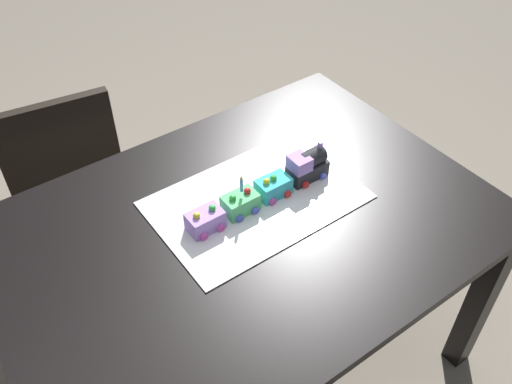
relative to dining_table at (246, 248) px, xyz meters
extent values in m
plane|color=gray|center=(0.00, 0.00, -0.63)|extent=(8.00, 8.00, 0.00)
cube|color=black|center=(0.00, 0.00, 0.09)|extent=(1.40, 1.00, 0.03)
cube|color=black|center=(-0.64, -0.44, -0.28)|extent=(0.07, 0.07, 0.71)
cube|color=black|center=(0.64, -0.44, -0.28)|extent=(0.07, 0.07, 0.71)
cube|color=black|center=(-0.64, 0.44, -0.28)|extent=(0.07, 0.07, 0.71)
cube|color=black|center=(0.26, -0.90, -0.19)|extent=(0.45, 0.45, 0.04)
cube|color=black|center=(0.28, -0.72, 0.03)|extent=(0.40, 0.09, 0.40)
cube|color=black|center=(0.06, -1.04, -0.42)|extent=(0.04, 0.04, 0.42)
cube|color=black|center=(0.40, -1.09, -0.42)|extent=(0.04, 0.04, 0.42)
cube|color=black|center=(0.11, -0.71, -0.42)|extent=(0.04, 0.04, 0.42)
cube|color=black|center=(0.45, -0.76, -0.42)|extent=(0.04, 0.04, 0.42)
cube|color=silver|center=(-0.08, -0.06, 0.11)|extent=(0.60, 0.40, 0.00)
cube|color=#232328|center=(-0.26, -0.05, 0.14)|extent=(0.12, 0.06, 0.05)
cylinder|color=#232328|center=(-0.28, -0.05, 0.18)|extent=(0.07, 0.05, 0.05)
cube|color=#AD84E0|center=(-0.23, -0.05, 0.18)|extent=(0.06, 0.06, 0.04)
cylinder|color=#AD84E0|center=(-0.31, -0.05, 0.21)|extent=(0.02, 0.02, 0.03)
sphere|color=#F4EFCC|center=(-0.33, -0.05, 0.14)|extent=(0.02, 0.02, 0.02)
cylinder|color=#4C59D8|center=(-0.30, -0.08, 0.12)|extent=(0.02, 0.01, 0.02)
cylinder|color=yellow|center=(-0.23, -0.08, 0.12)|extent=(0.02, 0.01, 0.02)
cylinder|color=#4C59D8|center=(-0.30, -0.01, 0.12)|extent=(0.02, 0.01, 0.02)
cylinder|color=red|center=(-0.23, -0.01, 0.12)|extent=(0.02, 0.01, 0.02)
cube|color=#38B7C6|center=(-0.13, -0.05, 0.14)|extent=(0.10, 0.06, 0.06)
cylinder|color=green|center=(-0.16, -0.08, 0.12)|extent=(0.02, 0.01, 0.02)
cylinder|color=red|center=(-0.11, -0.08, 0.12)|extent=(0.02, 0.01, 0.02)
cylinder|color=red|center=(-0.16, -0.01, 0.12)|extent=(0.02, 0.01, 0.02)
cylinder|color=#D84CB2|center=(-0.11, -0.01, 0.12)|extent=(0.02, 0.01, 0.02)
sphere|color=yellow|center=(-0.11, -0.05, 0.17)|extent=(0.02, 0.02, 0.02)
sphere|color=green|center=(-0.13, -0.05, 0.17)|extent=(0.02, 0.02, 0.02)
cube|color=#59CC7A|center=(-0.01, -0.05, 0.14)|extent=(0.10, 0.06, 0.06)
cylinder|color=orange|center=(-0.04, -0.08, 0.12)|extent=(0.02, 0.01, 0.02)
cylinder|color=red|center=(0.01, -0.08, 0.12)|extent=(0.02, 0.01, 0.02)
cylinder|color=#4C59D8|center=(-0.04, -0.01, 0.12)|extent=(0.02, 0.01, 0.02)
cylinder|color=#4C59D8|center=(0.01, -0.01, 0.12)|extent=(0.02, 0.01, 0.02)
sphere|color=red|center=(-0.04, -0.05, 0.17)|extent=(0.02, 0.02, 0.02)
sphere|color=green|center=(0.01, -0.05, 0.17)|extent=(0.02, 0.02, 0.02)
cube|color=#AD84E0|center=(0.10, -0.05, 0.14)|extent=(0.10, 0.06, 0.06)
cylinder|color=green|center=(0.08, -0.08, 0.12)|extent=(0.02, 0.01, 0.02)
cylinder|color=#D84CB2|center=(0.13, -0.08, 0.12)|extent=(0.02, 0.01, 0.02)
cylinder|color=#D84CB2|center=(0.08, -0.01, 0.12)|extent=(0.02, 0.01, 0.02)
cylinder|color=#D84CB2|center=(0.13, -0.01, 0.12)|extent=(0.02, 0.01, 0.02)
sphere|color=green|center=(0.08, -0.05, 0.17)|extent=(0.02, 0.02, 0.02)
sphere|color=yellow|center=(0.13, -0.05, 0.17)|extent=(0.02, 0.02, 0.02)
cylinder|color=#4CA5E5|center=(-0.02, -0.05, 0.21)|extent=(0.01, 0.01, 0.05)
cone|color=yellow|center=(-0.02, -0.05, 0.23)|extent=(0.01, 0.01, 0.01)
camera|label=1|loc=(0.62, 0.90, 1.24)|focal=39.00mm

